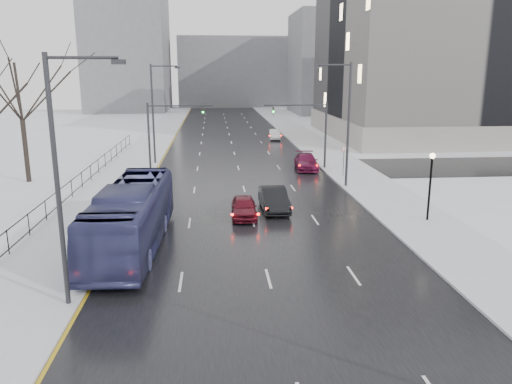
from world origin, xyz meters
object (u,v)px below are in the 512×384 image
object	(u,v)px
lamppost_r_mid	(431,177)
no_uturn_sign	(344,152)
mast_signal_right	(315,127)
streetlight_r_mid	(346,119)
bus	(132,216)
tree_park_e	(29,183)
sedan_center_near	(244,207)
mast_signal_left	(160,128)
streetlight_l_far	(155,109)
streetlight_l_near	(62,171)
sedan_right_near	(274,199)
sedan_right_distant	(275,134)
sedan_right_far	(306,162)

from	to	relation	value
lamppost_r_mid	no_uturn_sign	bearing A→B (deg)	97.33
mast_signal_right	no_uturn_sign	world-z (taller)	mast_signal_right
streetlight_r_mid	bus	bearing A→B (deg)	-138.62
tree_park_e	bus	bearing A→B (deg)	-56.51
sedan_center_near	mast_signal_right	bearing A→B (deg)	65.14
streetlight_r_mid	mast_signal_left	size ratio (longest dim) A/B	1.54
tree_park_e	lamppost_r_mid	distance (m)	32.52
streetlight_r_mid	streetlight_l_far	size ratio (longest dim) A/B	1.00
streetlight_l_near	bus	xyz separation A→B (m)	(1.35, 6.80, -3.84)
streetlight_r_mid	sedan_center_near	distance (m)	12.77
sedan_right_near	streetlight_r_mid	bearing A→B (deg)	43.04
streetlight_r_mid	sedan_center_near	bearing A→B (deg)	-137.26
tree_park_e	mast_signal_right	distance (m)	26.16
streetlight_r_mid	sedan_right_distant	size ratio (longest dim) A/B	2.42
lamppost_r_mid	no_uturn_sign	distance (m)	14.13
mast_signal_left	mast_signal_right	bearing A→B (deg)	0.00
sedan_right_far	sedan_right_near	bearing A→B (deg)	-103.88
no_uturn_sign	bus	world-z (taller)	bus
bus	sedan_right_near	size ratio (longest dim) A/B	2.64
streetlight_r_mid	streetlight_l_far	distance (m)	20.27
mast_signal_right	sedan_right_distant	xyz separation A→B (m)	(-1.15, 21.78, -3.39)
streetlight_l_far	sedan_right_far	xyz separation A→B (m)	(14.71, -4.16, -4.83)
tree_park_e	streetlight_r_mid	bearing A→B (deg)	-8.63
no_uturn_sign	sedan_right_near	distance (m)	13.04
tree_park_e	sedan_center_near	distance (m)	21.40
streetlight_l_near	sedan_center_near	bearing A→B (deg)	57.40
mast_signal_right	sedan_center_near	xyz separation A→B (m)	(-7.83, -16.01, -3.38)
streetlight_r_mid	no_uturn_sign	bearing A→B (deg)	75.52
streetlight_l_far	bus	xyz separation A→B (m)	(1.35, -25.20, -3.84)
streetlight_l_far	no_uturn_sign	world-z (taller)	streetlight_l_far
streetlight_r_mid	mast_signal_right	size ratio (longest dim) A/B	1.54
streetlight_l_far	sedan_center_near	distance (m)	21.98
lamppost_r_mid	mast_signal_left	size ratio (longest dim) A/B	0.66
streetlight_l_far	sedan_right_far	world-z (taller)	streetlight_l_far
streetlight_r_mid	mast_signal_left	bearing A→B (deg)	152.69
mast_signal_left	no_uturn_sign	xyz separation A→B (m)	(16.53, -4.00, -1.81)
streetlight_r_mid	sedan_right_far	size ratio (longest dim) A/B	1.95
tree_park_e	streetlight_l_near	world-z (taller)	streetlight_l_near
sedan_right_distant	mast_signal_right	bearing A→B (deg)	-82.26
mast_signal_left	tree_park_e	bearing A→B (deg)	-159.81
streetlight_r_mid	sedan_right_near	distance (m)	10.40
streetlight_r_mid	mast_signal_right	bearing A→B (deg)	96.00
streetlight_r_mid	streetlight_l_far	world-z (taller)	same
streetlight_r_mid	streetlight_l_near	size ratio (longest dim) A/B	1.00
tree_park_e	sedan_right_far	world-z (taller)	tree_park_e
mast_signal_left	streetlight_r_mid	bearing A→B (deg)	-27.31
mast_signal_left	bus	world-z (taller)	mast_signal_left
bus	sedan_right_distant	distance (m)	44.91
no_uturn_sign	sedan_right_distant	size ratio (longest dim) A/B	0.65
no_uturn_sign	sedan_right_far	size ratio (longest dim) A/B	0.53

